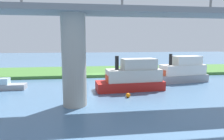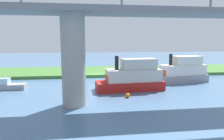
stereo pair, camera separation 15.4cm
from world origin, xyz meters
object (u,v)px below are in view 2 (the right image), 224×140
Objects in this scene: person_on_bank at (66,71)px; marker_buoy at (128,95)px; bridge_pylon at (73,61)px; pontoon_yellow at (132,77)px; motorboat_white at (7,85)px; mooring_post at (152,70)px; riverboat_paddlewheel at (182,71)px.

marker_buoy is at bearing 120.44° from person_on_bank.
bridge_pylon reaches higher than marker_buoy.
pontoon_yellow is 1.96× the size of motorboat_white.
motorboat_white is at bearing -21.32° from marker_buoy.
mooring_post is 0.10× the size of pontoon_yellow.
mooring_post is (-12.86, -15.48, -3.33)m from bridge_pylon.
pontoon_yellow reaches higher than motorboat_white.
marker_buoy is at bearing 37.04° from riverboat_paddlewheel.
person_on_bank reaches higher than motorboat_white.
bridge_pylon is at bearing 98.12° from person_on_bank.
motorboat_white is (21.75, 7.93, -0.40)m from mooring_post.
person_on_bank is 15.24m from marker_buoy.
pontoon_yellow is at bearing -110.41° from marker_buoy.
pontoon_yellow is (-6.82, -5.31, -2.66)m from bridge_pylon.
riverboat_paddlewheel is 17.19× the size of marker_buoy.
person_on_bank is (2.14, -15.02, -3.05)m from bridge_pylon.
bridge_pylon is 9.05m from pontoon_yellow.
bridge_pylon is 20.40m from mooring_post.
mooring_post is at bearing -159.96° from motorboat_white.
pontoon_yellow is (-8.97, 9.71, 0.39)m from person_on_bank.
pontoon_yellow is 15.90m from motorboat_white.
motorboat_white is at bearing 4.22° from riverboat_paddlewheel.
pontoon_yellow reaches higher than riverboat_paddlewheel.
marker_buoy is (9.84, 7.43, -1.32)m from riverboat_paddlewheel.
person_on_bank reaches higher than mooring_post.
mooring_post is 15.42m from marker_buoy.
bridge_pylon is 12.24m from motorboat_white.
person_on_bank is 0.16× the size of pontoon_yellow.
pontoon_yellow reaches higher than person_on_bank.
person_on_bank is 0.16× the size of riverboat_paddlewheel.
mooring_post is 0.19× the size of motorboat_white.
marker_buoy is (-5.56, -1.91, -4.00)m from bridge_pylon.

